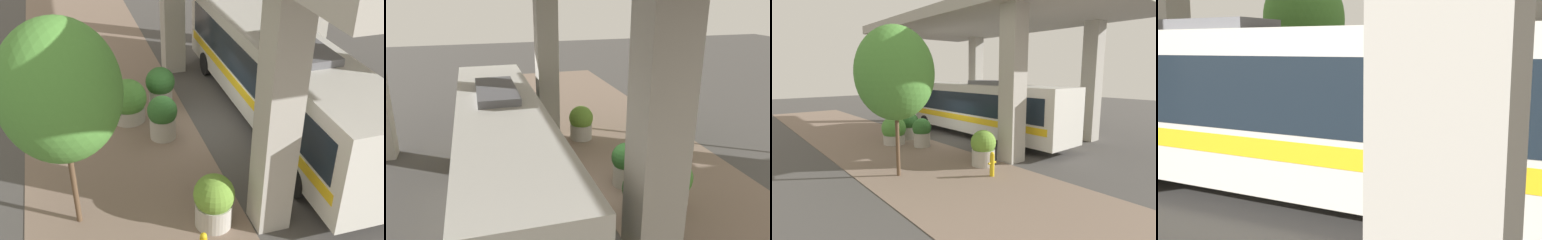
{
  "view_description": "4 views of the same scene",
  "coord_description": "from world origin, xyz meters",
  "views": [
    {
      "loc": [
        -4.36,
        -14.26,
        9.31
      ],
      "look_at": [
        -0.81,
        -2.23,
        1.77
      ],
      "focal_mm": 45.0,
      "sensor_mm": 36.0,
      "label": 1
    },
    {
      "loc": [
        3.61,
        10.87,
        6.68
      ],
      "look_at": [
        0.05,
        -1.74,
        2.1
      ],
      "focal_mm": 35.0,
      "sensor_mm": 36.0,
      "label": 2
    },
    {
      "loc": [
        -9.76,
        -14.31,
        4.09
      ],
      "look_at": [
        1.03,
        -1.09,
        1.38
      ],
      "focal_mm": 28.0,
      "sensor_mm": 36.0,
      "label": 3
    },
    {
      "loc": [
        10.7,
        6.1,
        3.05
      ],
      "look_at": [
        -0.68,
        0.16,
        1.1
      ],
      "focal_mm": 45.0,
      "sensor_mm": 36.0,
      "label": 4
    }
  ],
  "objects": [
    {
      "name": "planter_front",
      "position": [
        -2.23,
        1.27,
        0.79
      ],
      "size": [
        1.39,
        1.39,
        1.64
      ],
      "color": "#ADA89E",
      "rests_on": "ground"
    },
    {
      "name": "ground_plane",
      "position": [
        0.0,
        0.0,
        0.0
      ],
      "size": [
        80.0,
        80.0,
        0.0
      ],
      "primitive_type": "plane",
      "color": "#474442",
      "rests_on": "ground"
    },
    {
      "name": "planter_extra",
      "position": [
        -0.85,
        1.93,
        0.88
      ],
      "size": [
        1.13,
        1.13,
        1.66
      ],
      "color": "#ADA89E",
      "rests_on": "ground"
    },
    {
      "name": "overpass",
      "position": [
        4.0,
        0.0,
        6.64
      ],
      "size": [
        9.4,
        18.42,
        7.63
      ],
      "color": "#ADA89E",
      "rests_on": "ground"
    },
    {
      "name": "planter_middle",
      "position": [
        -1.29,
        -0.24,
        0.83
      ],
      "size": [
        1.05,
        1.05,
        1.6
      ],
      "color": "#ADA89E",
      "rests_on": "ground"
    },
    {
      "name": "sidewalk_strip",
      "position": [
        -3.0,
        0.0,
        0.01
      ],
      "size": [
        6.0,
        40.0,
        0.02
      ],
      "color": "#7A6656",
      "rests_on": "ground"
    },
    {
      "name": "street_tree_near",
      "position": [
        -4.52,
        -3.75,
        4.06
      ],
      "size": [
        3.01,
        3.01,
        5.87
      ],
      "color": "brown",
      "rests_on": "ground"
    },
    {
      "name": "fire_hydrant",
      "position": [
        -1.68,
        -6.17,
        0.51
      ],
      "size": [
        0.39,
        0.19,
        1.01
      ],
      "color": "gold",
      "rests_on": "ground"
    },
    {
      "name": "planter_back",
      "position": [
        -0.99,
        -4.91,
        0.81
      ],
      "size": [
        1.12,
        1.12,
        1.61
      ],
      "color": "#ADA89E",
      "rests_on": "ground"
    },
    {
      "name": "bus",
      "position": [
        2.96,
        -0.23,
        1.96
      ],
      "size": [
        2.69,
        12.85,
        3.61
      ],
      "color": "silver",
      "rests_on": "ground"
    }
  ]
}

